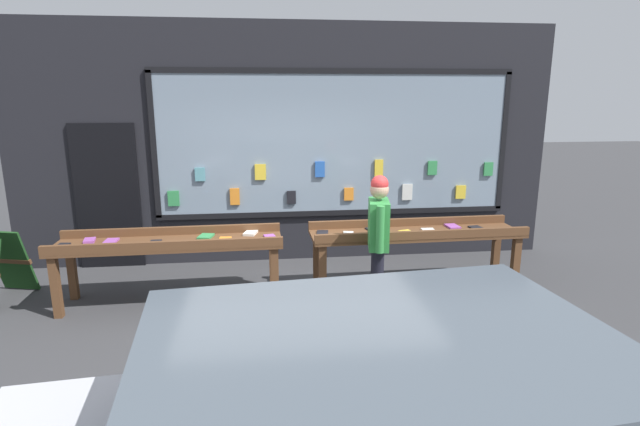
% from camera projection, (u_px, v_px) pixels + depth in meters
% --- Properties ---
extents(ground_plane, '(40.00, 40.00, 0.00)m').
position_uv_depth(ground_plane, '(302.00, 325.00, 5.52)').
color(ground_plane, '#38383A').
extents(shopfront_facade, '(7.99, 0.29, 3.51)m').
position_uv_depth(shopfront_facade, '(289.00, 145.00, 7.42)').
color(shopfront_facade, black).
rests_on(shopfront_facade, ground_plane).
extents(display_table_left, '(2.68, 0.75, 0.87)m').
position_uv_depth(display_table_left, '(170.00, 247.00, 5.98)').
color(display_table_left, brown).
rests_on(display_table_left, ground_plane).
extents(display_table_right, '(2.68, 0.73, 0.89)m').
position_uv_depth(display_table_right, '(416.00, 237.00, 6.32)').
color(display_table_right, brown).
rests_on(display_table_right, ground_plane).
extents(person_browsing, '(0.29, 0.64, 1.61)m').
position_uv_depth(person_browsing, '(378.00, 234.00, 5.69)').
color(person_browsing, black).
rests_on(person_browsing, ground_plane).
extents(small_dog, '(0.23, 0.54, 0.39)m').
position_uv_depth(small_dog, '(421.00, 294.00, 5.71)').
color(small_dog, white).
rests_on(small_dog, ground_plane).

